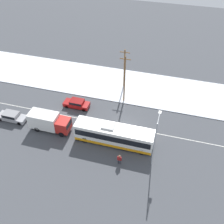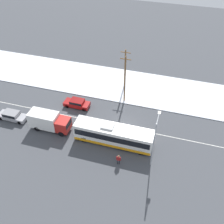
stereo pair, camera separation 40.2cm
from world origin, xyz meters
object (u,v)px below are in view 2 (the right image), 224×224
object	(u,v)px
utility_pole_snowlot	(125,68)
parked_car_near_truck	(12,115)
pedestrian_at_stop	(119,159)
utility_pole_roadside	(125,79)
streetlamp	(155,138)
box_truck	(49,121)
sedan_car	(77,103)
city_bus	(113,135)

from	to	relation	value
utility_pole_snowlot	parked_car_near_truck	bearing A→B (deg)	-136.87
pedestrian_at_stop	utility_pole_roadside	xyz separation A→B (m)	(-2.73, 13.65, 3.53)
streetlamp	utility_pole_roadside	world-z (taller)	utility_pole_roadside
box_truck	utility_pole_roadside	world-z (taller)	utility_pole_roadside
sedan_car	utility_pole_snowlot	distance (m)	10.81
parked_car_near_truck	utility_pole_roadside	xyz separation A→B (m)	(16.22, 9.72, 3.84)
pedestrian_at_stop	box_truck	bearing A→B (deg)	163.25
streetlamp	utility_pole_snowlot	distance (m)	18.34
sedan_car	parked_car_near_truck	bearing A→B (deg)	33.86
box_truck	utility_pole_roadside	distance (m)	14.03
box_truck	city_bus	bearing A→B (deg)	0.02
city_bus	sedan_car	bearing A→B (deg)	143.19
parked_car_near_truck	utility_pole_snowlot	xyz separation A→B (m)	(15.11, 14.16, 3.19)
parked_car_near_truck	utility_pole_roadside	distance (m)	19.29
city_bus	sedan_car	distance (m)	10.42
utility_pole_roadside	parked_car_near_truck	bearing A→B (deg)	-149.06
city_bus	streetlamp	xyz separation A→B (m)	(6.00, -2.02, 3.27)
parked_car_near_truck	box_truck	bearing A→B (deg)	-2.40
streetlamp	utility_pole_snowlot	xyz separation A→B (m)	(-8.06, 16.46, -0.86)
streetlamp	box_truck	bearing A→B (deg)	172.97
sedan_car	utility_pole_roadside	distance (m)	9.12
pedestrian_at_stop	utility_pole_snowlot	world-z (taller)	utility_pole_snowlot
pedestrian_at_stop	streetlamp	distance (m)	5.88
utility_pole_snowlot	box_truck	bearing A→B (deg)	-119.79
city_bus	utility_pole_roadside	distance (m)	10.50
sedan_car	utility_pole_snowlot	world-z (taller)	utility_pole_snowlot
pedestrian_at_stop	sedan_car	bearing A→B (deg)	135.63
utility_pole_roadside	city_bus	bearing A→B (deg)	-84.53
pedestrian_at_stop	utility_pole_roadside	world-z (taller)	utility_pole_roadside
box_truck	utility_pole_roadside	bearing A→B (deg)	46.88
parked_car_near_truck	utility_pole_roadside	world-z (taller)	utility_pole_roadside
city_bus	utility_pole_snowlot	bearing A→B (deg)	98.12
sedan_car	utility_pole_snowlot	xyz separation A→B (m)	(6.26, 8.21, 3.20)
city_bus	streetlamp	size ratio (longest dim) A/B	1.50
streetlamp	utility_pole_roadside	xyz separation A→B (m)	(-6.95, 12.02, -0.22)
pedestrian_at_stop	utility_pole_snowlot	bearing A→B (deg)	101.96
utility_pole_roadside	box_truck	bearing A→B (deg)	-133.12
box_truck	utility_pole_snowlot	bearing A→B (deg)	60.21
box_truck	utility_pole_roadside	size ratio (longest dim) A/B	0.72
city_bus	pedestrian_at_stop	xyz separation A→B (m)	(1.77, -3.65, -0.48)
city_bus	streetlamp	world-z (taller)	streetlamp
sedan_car	pedestrian_at_stop	bearing A→B (deg)	135.63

